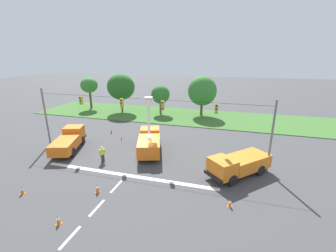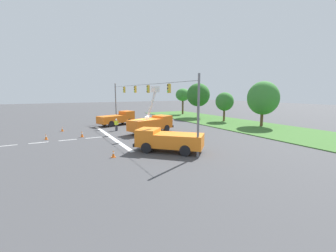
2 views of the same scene
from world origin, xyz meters
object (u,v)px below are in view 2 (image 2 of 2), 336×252
object	(u,v)px
tree_west	(198,95)
traffic_cone_foreground_left	(113,154)
utility_truck_bucket_lift	(151,123)
road_worker	(116,124)
traffic_cone_near_bucket	(46,137)
traffic_cone_lane_edge_a	(82,134)
utility_truck_support_near	(168,140)
traffic_cone_mid_left	(158,122)
tree_centre	(225,102)
utility_truck_support_far	(118,118)
tree_far_west	(183,95)
traffic_cone_mid_right	(153,125)
tree_east	(263,98)
traffic_cone_foreground_right	(62,129)

from	to	relation	value
tree_west	traffic_cone_foreground_left	size ratio (longest dim) A/B	11.18
utility_truck_bucket_lift	road_worker	distance (m)	5.53
traffic_cone_near_bucket	traffic_cone_lane_edge_a	bearing A→B (deg)	83.37
utility_truck_support_near	traffic_cone_mid_left	distance (m)	19.33
road_worker	utility_truck_support_near	bearing A→B (deg)	4.60
tree_centre	traffic_cone_foreground_left	xyz separation A→B (m)	(13.58, -24.96, -3.50)
utility_truck_support_far	utility_truck_bucket_lift	bearing A→B (deg)	12.19
tree_far_west	traffic_cone_foreground_left	world-z (taller)	tree_far_west
utility_truck_support_far	traffic_cone_foreground_left	size ratio (longest dim) A/B	10.30
road_worker	traffic_cone_mid_right	xyz separation A→B (m)	(-1.17, 6.53, -0.73)
tree_west	traffic_cone_lane_edge_a	bearing A→B (deg)	-67.12
road_worker	tree_east	bearing A→B (deg)	71.28
traffic_cone_foreground_left	traffic_cone_near_bucket	size ratio (longest dim) A/B	0.94
tree_far_west	tree_west	bearing A→B (deg)	-6.75
tree_west	traffic_cone_foreground_left	distance (m)	33.03
utility_truck_support_far	traffic_cone_lane_edge_a	bearing A→B (deg)	-39.98
tree_east	utility_truck_support_far	bearing A→B (deg)	-122.96
tree_far_west	tree_centre	size ratio (longest dim) A/B	1.17
traffic_cone_near_bucket	traffic_cone_lane_edge_a	xyz separation A→B (m)	(0.47, 4.00, 0.06)
tree_east	traffic_cone_near_bucket	world-z (taller)	tree_east
traffic_cone_mid_left	traffic_cone_mid_right	xyz separation A→B (m)	(2.72, -2.09, -0.10)
tree_far_west	tree_centre	xyz separation A→B (m)	(15.77, -0.55, -1.08)
tree_west	traffic_cone_near_bucket	bearing A→B (deg)	-70.74
tree_far_west	traffic_cone_foreground_right	xyz separation A→B (m)	(12.76, -28.58, -4.56)
tree_far_west	traffic_cone_mid_right	bearing A→B (deg)	-45.31
tree_west	utility_truck_support_near	bearing A→B (deg)	-41.36
tree_far_west	traffic_cone_mid_left	bearing A→B (deg)	-46.80
traffic_cone_mid_left	traffic_cone_mid_right	bearing A→B (deg)	-37.57
tree_far_west	utility_truck_bucket_lift	size ratio (longest dim) A/B	0.92
tree_centre	utility_truck_support_far	world-z (taller)	tree_centre
traffic_cone_mid_right	utility_truck_support_near	bearing A→B (deg)	-19.74
utility_truck_support_near	traffic_cone_mid_left	size ratio (longest dim) A/B	8.31
tree_west	traffic_cone_foreground_left	xyz separation A→B (m)	(21.56, -24.58, -4.68)
utility_truck_support_near	utility_truck_support_far	size ratio (longest dim) A/B	0.91
utility_truck_support_near	tree_centre	bearing A→B (deg)	125.46
utility_truck_support_near	traffic_cone_lane_edge_a	bearing A→B (deg)	-150.90
tree_west	utility_truck_support_near	distance (m)	29.71
tree_far_west	utility_truck_bucket_lift	bearing A→B (deg)	-41.52
tree_centre	traffic_cone_foreground_left	size ratio (longest dim) A/B	8.31
utility_truck_support_near	traffic_cone_lane_edge_a	distance (m)	12.91
tree_far_west	utility_truck_support_near	distance (m)	36.39
tree_west	traffic_cone_foreground_right	world-z (taller)	tree_west
utility_truck_bucket_lift	utility_truck_support_near	size ratio (longest dim) A/B	1.13
tree_east	utility_truck_bucket_lift	distance (m)	18.81
utility_truck_support_near	traffic_cone_foreground_left	size ratio (longest dim) A/B	9.33
road_worker	traffic_cone_lane_edge_a	size ratio (longest dim) A/B	2.14
tree_centre	traffic_cone_near_bucket	world-z (taller)	tree_centre
traffic_cone_foreground_right	utility_truck_support_near	bearing A→B (deg)	25.55
utility_truck_bucket_lift	traffic_cone_mid_right	distance (m)	5.84
tree_centre	traffic_cone_near_bucket	size ratio (longest dim) A/B	7.79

